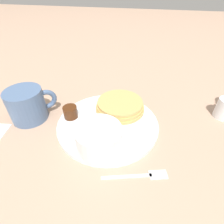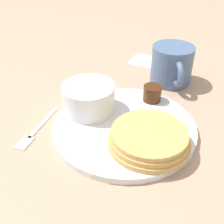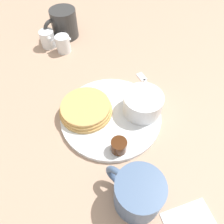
# 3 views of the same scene
# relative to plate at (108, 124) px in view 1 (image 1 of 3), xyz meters

# --- Properties ---
(ground_plane) EXTENTS (4.00, 4.00, 0.00)m
(ground_plane) POSITION_rel_plate_xyz_m (0.00, 0.00, -0.01)
(ground_plane) COLOR tan
(plate) EXTENTS (0.26, 0.26, 0.01)m
(plate) POSITION_rel_plate_xyz_m (0.00, 0.00, 0.00)
(plate) COLOR white
(plate) RESTS_ON ground_plane
(pancake_stack) EXTENTS (0.14, 0.14, 0.03)m
(pancake_stack) POSITION_rel_plate_xyz_m (0.06, -0.02, 0.02)
(pancake_stack) COLOR tan
(pancake_stack) RESTS_ON plate
(bowl) EXTENTS (0.10, 0.10, 0.05)m
(bowl) POSITION_rel_plate_xyz_m (-0.08, 0.00, 0.03)
(bowl) COLOR white
(bowl) RESTS_ON plate
(syrup_cup) EXTENTS (0.04, 0.04, 0.03)m
(syrup_cup) POSITION_rel_plate_xyz_m (0.00, 0.10, 0.02)
(syrup_cup) COLOR #47230F
(syrup_cup) RESTS_ON plate
(butter_ramekin) EXTENTS (0.04, 0.04, 0.05)m
(butter_ramekin) POSITION_rel_plate_xyz_m (-0.10, 0.02, 0.02)
(butter_ramekin) COLOR white
(butter_ramekin) RESTS_ON plate
(coffee_mug) EXTENTS (0.10, 0.11, 0.09)m
(coffee_mug) POSITION_rel_plate_xyz_m (-0.01, 0.21, 0.04)
(coffee_mug) COLOR slate
(coffee_mug) RESTS_ON ground_plane
(fork) EXTENTS (0.05, 0.13, 0.00)m
(fork) POSITION_rel_plate_xyz_m (-0.13, -0.10, -0.00)
(fork) COLOR silver
(fork) RESTS_ON ground_plane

